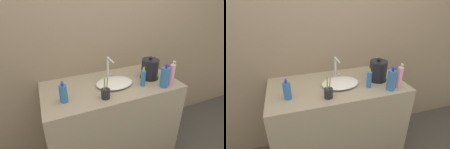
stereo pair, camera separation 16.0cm
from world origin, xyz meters
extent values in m
cube|color=gray|center=(0.00, 0.65, 1.30)|extent=(6.00, 0.04, 2.60)
cube|color=gray|center=(0.00, 0.32, 0.44)|extent=(1.27, 0.63, 0.88)
ellipsoid|color=silver|center=(0.02, 0.29, 0.90)|extent=(0.35, 0.26, 0.04)
cylinder|color=silver|center=(0.02, 0.45, 0.99)|extent=(0.02, 0.02, 0.22)
cylinder|color=silver|center=(0.02, 0.38, 1.09)|extent=(0.02, 0.14, 0.02)
cylinder|color=silver|center=(0.06, 0.45, 0.90)|extent=(0.02, 0.02, 0.04)
cylinder|color=black|center=(0.40, 0.29, 0.88)|extent=(0.18, 0.18, 0.01)
cylinder|color=black|center=(0.40, 0.29, 0.98)|extent=(0.17, 0.17, 0.20)
sphere|color=black|center=(0.40, 0.29, 1.09)|extent=(0.03, 0.03, 0.03)
cylinder|color=#232328|center=(-0.14, 0.12, 0.92)|extent=(0.07, 0.07, 0.08)
cylinder|color=#E5333F|center=(-0.12, 0.12, 0.99)|extent=(0.01, 0.04, 0.16)
cylinder|color=green|center=(-0.14, 0.10, 0.99)|extent=(0.02, 0.01, 0.16)
cylinder|color=yellow|center=(-0.15, 0.12, 0.99)|extent=(0.02, 0.03, 0.15)
cylinder|color=#EAA8C6|center=(0.51, 0.10, 0.98)|extent=(0.05, 0.05, 0.20)
cylinder|color=white|center=(0.51, 0.10, 1.09)|extent=(0.01, 0.01, 0.02)
cube|color=white|center=(0.51, 0.09, 1.11)|extent=(0.01, 0.03, 0.01)
cylinder|color=#3370B7|center=(0.26, 0.18, 0.95)|extent=(0.04, 0.04, 0.15)
cylinder|color=gold|center=(0.26, 0.18, 1.04)|extent=(0.02, 0.02, 0.02)
cone|color=gold|center=(0.26, 0.18, 1.06)|extent=(0.02, 0.02, 0.02)
cylinder|color=#3370B7|center=(-0.46, 0.20, 0.95)|extent=(0.06, 0.06, 0.14)
cylinder|color=#333399|center=(-0.46, 0.20, 1.04)|extent=(0.02, 0.02, 0.02)
cube|color=#333399|center=(-0.46, 0.19, 1.05)|extent=(0.02, 0.03, 0.01)
cylinder|color=#3370B7|center=(0.42, 0.08, 0.97)|extent=(0.07, 0.07, 0.18)
cylinder|color=#333399|center=(0.42, 0.08, 1.07)|extent=(0.02, 0.02, 0.02)
cube|color=#333399|center=(0.42, 0.07, 1.09)|extent=(0.02, 0.04, 0.01)
camera|label=1|loc=(-0.57, -1.02, 1.67)|focal=28.00mm
camera|label=2|loc=(-0.42, -1.07, 1.67)|focal=28.00mm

